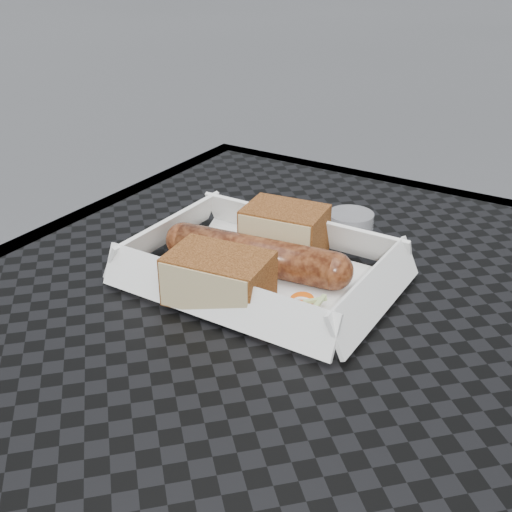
{
  "coord_description": "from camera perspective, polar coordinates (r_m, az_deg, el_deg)",
  "views": [
    {
      "loc": [
        0.17,
        -0.41,
        1.05
      ],
      "look_at": [
        -0.12,
        0.05,
        0.78
      ],
      "focal_mm": 45.0,
      "sensor_mm": 36.0,
      "label": 1
    }
  ],
  "objects": [
    {
      "name": "patio_table",
      "position": [
        0.59,
        7.74,
        -13.92
      ],
      "size": [
        0.8,
        0.8,
        0.74
      ],
      "color": "black",
      "rests_on": "ground"
    },
    {
      "name": "bread_near",
      "position": [
        0.66,
        2.55,
        2.26
      ],
      "size": [
        0.09,
        0.07,
        0.05
      ],
      "primitive_type": "cube",
      "rotation": [
        0.0,
        0.0,
        0.13
      ],
      "color": "brown",
      "rests_on": "food_tray"
    },
    {
      "name": "food_tray",
      "position": [
        0.63,
        0.48,
        -1.92
      ],
      "size": [
        0.22,
        0.15,
        0.0
      ],
      "primitive_type": "cube",
      "color": "white",
      "rests_on": "patio_table"
    },
    {
      "name": "veg_garnish",
      "position": [
        0.57,
        4.5,
        -4.8
      ],
      "size": [
        0.03,
        0.03,
        0.0
      ],
      "color": "#DB4E09",
      "rests_on": "food_tray"
    },
    {
      "name": "napkin",
      "position": [
        0.72,
        0.3,
        2.02
      ],
      "size": [
        0.15,
        0.15,
        0.0
      ],
      "primitive_type": "cube",
      "rotation": [
        0.0,
        0.0,
        0.36
      ],
      "color": "white",
      "rests_on": "patio_table"
    },
    {
      "name": "condiment_cup_sauce",
      "position": [
        0.71,
        3.02,
        2.82
      ],
      "size": [
        0.05,
        0.05,
        0.03
      ],
      "primitive_type": "cylinder",
      "color": "maroon",
      "rests_on": "patio_table"
    },
    {
      "name": "bratwurst",
      "position": [
        0.63,
        -0.06,
        0.1
      ],
      "size": [
        0.2,
        0.06,
        0.04
      ],
      "rotation": [
        0.0,
        0.0,
        0.13
      ],
      "color": "brown",
      "rests_on": "food_tray"
    },
    {
      "name": "condiment_cup_empty",
      "position": [
        0.71,
        8.38,
        2.67
      ],
      "size": [
        0.05,
        0.05,
        0.03
      ],
      "primitive_type": "cylinder",
      "color": "silver",
      "rests_on": "patio_table"
    },
    {
      "name": "bread_far",
      "position": [
        0.58,
        -3.32,
        -1.97
      ],
      "size": [
        0.1,
        0.07,
        0.05
      ],
      "primitive_type": "cube",
      "rotation": [
        0.0,
        0.0,
        0.13
      ],
      "color": "brown",
      "rests_on": "food_tray"
    }
  ]
}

